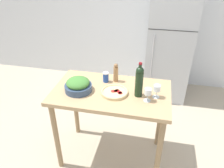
{
  "coord_description": "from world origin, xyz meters",
  "views": [
    {
      "loc": [
        0.4,
        -1.83,
        2.14
      ],
      "look_at": [
        0.0,
        0.03,
        0.99
      ],
      "focal_mm": 35.0,
      "sensor_mm": 36.0,
      "label": 1
    }
  ],
  "objects_px": {
    "refrigerator": "(169,47)",
    "salt_canister": "(106,77)",
    "pepper_mill": "(116,73)",
    "salad_bowl": "(78,85)",
    "wine_bottle": "(139,81)",
    "wine_glass_near": "(148,92)",
    "wine_glass_far": "(157,89)",
    "homemade_pizza": "(115,92)"
  },
  "relations": [
    {
      "from": "salad_bowl",
      "to": "salt_canister",
      "type": "xyz_separation_m",
      "value": [
        0.23,
        0.24,
        -0.01
      ]
    },
    {
      "from": "refrigerator",
      "to": "salad_bowl",
      "type": "bearing_deg",
      "value": -119.33
    },
    {
      "from": "salad_bowl",
      "to": "homemade_pizza",
      "type": "relative_size",
      "value": 1.02
    },
    {
      "from": "homemade_pizza",
      "to": "salt_canister",
      "type": "bearing_deg",
      "value": 124.09
    },
    {
      "from": "refrigerator",
      "to": "salad_bowl",
      "type": "xyz_separation_m",
      "value": [
        -0.92,
        -1.64,
        0.14
      ]
    },
    {
      "from": "wine_glass_near",
      "to": "wine_bottle",
      "type": "bearing_deg",
      "value": 142.06
    },
    {
      "from": "wine_bottle",
      "to": "wine_glass_far",
      "type": "bearing_deg",
      "value": 2.02
    },
    {
      "from": "wine_bottle",
      "to": "wine_glass_near",
      "type": "relative_size",
      "value": 2.65
    },
    {
      "from": "pepper_mill",
      "to": "wine_bottle",
      "type": "bearing_deg",
      "value": -39.98
    },
    {
      "from": "pepper_mill",
      "to": "salad_bowl",
      "type": "height_order",
      "value": "pepper_mill"
    },
    {
      "from": "refrigerator",
      "to": "salad_bowl",
      "type": "relative_size",
      "value": 6.17
    },
    {
      "from": "homemade_pizza",
      "to": "salt_canister",
      "type": "distance_m",
      "value": 0.26
    },
    {
      "from": "salad_bowl",
      "to": "salt_canister",
      "type": "bearing_deg",
      "value": 45.88
    },
    {
      "from": "refrigerator",
      "to": "wine_bottle",
      "type": "relative_size",
      "value": 4.79
    },
    {
      "from": "salad_bowl",
      "to": "salt_canister",
      "type": "relative_size",
      "value": 2.49
    },
    {
      "from": "wine_bottle",
      "to": "salad_bowl",
      "type": "relative_size",
      "value": 1.29
    },
    {
      "from": "salad_bowl",
      "to": "refrigerator",
      "type": "bearing_deg",
      "value": 60.67
    },
    {
      "from": "pepper_mill",
      "to": "salt_canister",
      "type": "distance_m",
      "value": 0.12
    },
    {
      "from": "refrigerator",
      "to": "pepper_mill",
      "type": "relative_size",
      "value": 8.09
    },
    {
      "from": "wine_bottle",
      "to": "salt_canister",
      "type": "distance_m",
      "value": 0.44
    },
    {
      "from": "salt_canister",
      "to": "wine_glass_far",
      "type": "bearing_deg",
      "value": -18.85
    },
    {
      "from": "wine_glass_far",
      "to": "pepper_mill",
      "type": "bearing_deg",
      "value": 153.51
    },
    {
      "from": "refrigerator",
      "to": "homemade_pizza",
      "type": "relative_size",
      "value": 6.3
    },
    {
      "from": "wine_bottle",
      "to": "refrigerator",
      "type": "bearing_deg",
      "value": 78.79
    },
    {
      "from": "salad_bowl",
      "to": "homemade_pizza",
      "type": "xyz_separation_m",
      "value": [
        0.37,
        0.03,
        -0.05
      ]
    },
    {
      "from": "salad_bowl",
      "to": "pepper_mill",
      "type": "bearing_deg",
      "value": 39.12
    },
    {
      "from": "wine_glass_near",
      "to": "pepper_mill",
      "type": "xyz_separation_m",
      "value": [
        -0.37,
        0.3,
        0.01
      ]
    },
    {
      "from": "refrigerator",
      "to": "salt_canister",
      "type": "bearing_deg",
      "value": -116.26
    },
    {
      "from": "wine_glass_far",
      "to": "salt_canister",
      "type": "height_order",
      "value": "wine_glass_far"
    },
    {
      "from": "refrigerator",
      "to": "wine_glass_near",
      "type": "relative_size",
      "value": 12.69
    },
    {
      "from": "wine_glass_far",
      "to": "salad_bowl",
      "type": "height_order",
      "value": "salad_bowl"
    },
    {
      "from": "wine_bottle",
      "to": "pepper_mill",
      "type": "relative_size",
      "value": 1.69
    },
    {
      "from": "wine_glass_far",
      "to": "homemade_pizza",
      "type": "height_order",
      "value": "wine_glass_far"
    },
    {
      "from": "wine_bottle",
      "to": "homemade_pizza",
      "type": "bearing_deg",
      "value": -176.25
    },
    {
      "from": "wine_glass_far",
      "to": "wine_bottle",
      "type": "bearing_deg",
      "value": -177.98
    },
    {
      "from": "wine_glass_far",
      "to": "salt_canister",
      "type": "xyz_separation_m",
      "value": [
        -0.55,
        0.19,
        -0.04
      ]
    },
    {
      "from": "wine_glass_near",
      "to": "wine_glass_far",
      "type": "xyz_separation_m",
      "value": [
        0.08,
        0.08,
        0.0
      ]
    },
    {
      "from": "refrigerator",
      "to": "wine_glass_far",
      "type": "relative_size",
      "value": 12.69
    },
    {
      "from": "wine_bottle",
      "to": "homemade_pizza",
      "type": "relative_size",
      "value": 1.32
    },
    {
      "from": "wine_glass_far",
      "to": "salt_canister",
      "type": "bearing_deg",
      "value": 161.15
    },
    {
      "from": "salad_bowl",
      "to": "salt_canister",
      "type": "distance_m",
      "value": 0.33
    },
    {
      "from": "homemade_pizza",
      "to": "wine_bottle",
      "type": "bearing_deg",
      "value": 3.75
    }
  ]
}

